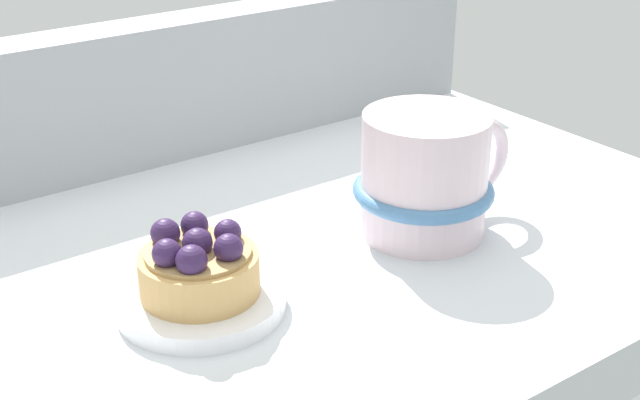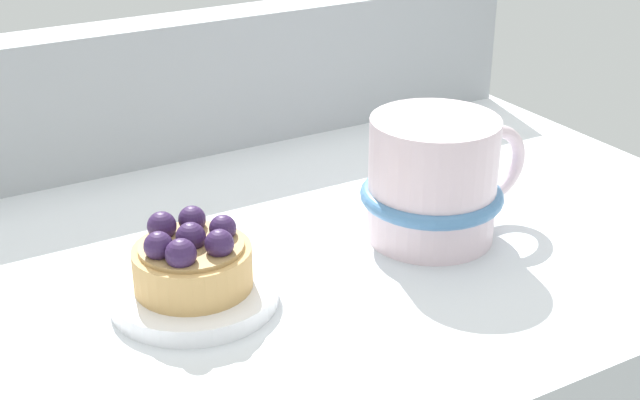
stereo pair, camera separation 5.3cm
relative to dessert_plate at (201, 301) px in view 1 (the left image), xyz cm
name	(u,v)px [view 1 (the left image)]	position (x,y,z in cm)	size (l,w,h in cm)	color
ground_plane	(245,284)	(5.59, 4.16, -2.71)	(71.91, 43.54, 4.34)	silver
window_rail_back	(114,99)	(5.59, 23.61, 5.17)	(70.47, 4.65, 11.42)	#9EA3A8
dessert_plate	(201,301)	(0.00, 0.00, 0.00)	(10.24, 10.24, 1.16)	white
raspberry_tart	(198,266)	(-0.03, 0.01, 2.42)	(7.18, 7.18, 4.28)	tan
coffee_mug	(426,176)	(17.81, -0.11, 3.65)	(13.03, 9.83, 8.67)	silver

